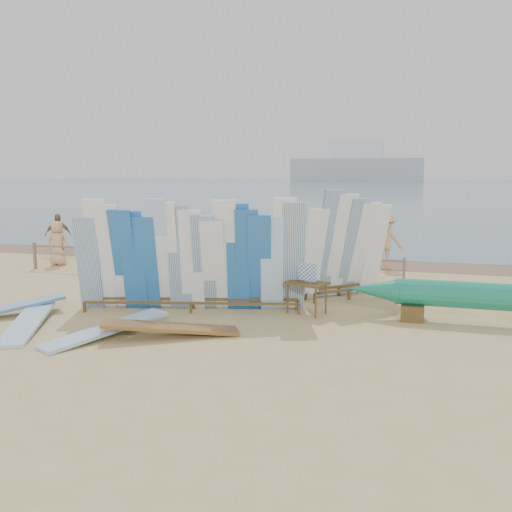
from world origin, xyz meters
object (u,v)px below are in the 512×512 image
(flat_board_a, at_px, (27,328))
(beachgoer_0, at_px, (58,243))
(flat_board_c, at_px, (171,337))
(beachgoer_8, at_px, (359,252))
(beach_chair_left, at_px, (245,267))
(beachgoer_4, at_px, (190,242))
(beachgoer_11, at_px, (93,231))
(beachgoer_7, at_px, (351,243))
(beachgoer_extra_1, at_px, (58,235))
(flat_board_b, at_px, (107,336))
(beachgoer_5, at_px, (230,240))
(beach_chair_right, at_px, (275,266))
(beachgoer_9, at_px, (386,241))
(stroller, at_px, (300,264))
(outrigger_canoe, at_px, (500,299))
(side_surfboard_rack, at_px, (345,250))
(main_surfboard_rack, at_px, (192,260))
(flat_board_e, at_px, (3,317))
(vendor_table, at_px, (307,297))

(flat_board_a, height_order, beachgoer_0, beachgoer_0)
(flat_board_c, height_order, beachgoer_8, beachgoer_8)
(beachgoer_8, bearing_deg, beach_chair_left, 164.00)
(beachgoer_4, xyz_separation_m, beachgoer_11, (-4.83, 1.61, 0.11))
(beachgoer_7, height_order, beachgoer_extra_1, beachgoer_7)
(flat_board_b, bearing_deg, beachgoer_5, 119.21)
(beach_chair_right, height_order, beachgoer_9, beachgoer_9)
(stroller, relative_size, beachgoer_4, 0.59)
(beachgoer_8, bearing_deg, outrigger_canoe, -84.85)
(beach_chair_left, bearing_deg, flat_board_b, -106.32)
(flat_board_b, height_order, stroller, stroller)
(beachgoer_8, bearing_deg, beachgoer_4, 146.26)
(flat_board_a, bearing_deg, flat_board_c, -18.59)
(side_surfboard_rack, relative_size, beachgoer_5, 1.66)
(flat_board_c, relative_size, beachgoer_9, 1.45)
(beachgoer_7, relative_size, beachgoer_11, 0.92)
(flat_board_c, height_order, beach_chair_right, beach_chair_right)
(main_surfboard_rack, distance_m, flat_board_e, 4.43)
(outrigger_canoe, distance_m, beachgoer_7, 7.28)
(beachgoer_8, height_order, beachgoer_4, beachgoer_4)
(main_surfboard_rack, relative_size, beachgoer_11, 2.85)
(main_surfboard_rack, relative_size, flat_board_b, 1.98)
(flat_board_e, bearing_deg, beachgoer_9, 87.58)
(main_surfboard_rack, distance_m, beachgoer_4, 6.25)
(side_surfboard_rack, height_order, flat_board_c, side_surfboard_rack)
(beachgoer_5, bearing_deg, vendor_table, -179.72)
(side_surfboard_rack, distance_m, vendor_table, 2.13)
(beach_chair_left, distance_m, beachgoer_9, 4.96)
(beachgoer_4, bearing_deg, beachgoer_11, -67.13)
(outrigger_canoe, height_order, flat_board_e, outrigger_canoe)
(main_surfboard_rack, xyz_separation_m, beachgoer_5, (-1.31, 6.71, -0.36))
(beachgoer_0, bearing_deg, beach_chair_left, 168.26)
(flat_board_b, distance_m, beachgoer_extra_1, 11.65)
(beachgoer_11, bearing_deg, beachgoer_9, 46.48)
(beachgoer_0, bearing_deg, beachgoer_7, -178.24)
(beach_chair_left, xyz_separation_m, beachgoer_8, (3.43, 0.86, 0.49))
(outrigger_canoe, relative_size, flat_board_b, 2.40)
(beachgoer_extra_1, bearing_deg, flat_board_e, -90.56)
(flat_board_e, xyz_separation_m, beach_chair_right, (4.70, 6.65, 0.28))
(main_surfboard_rack, xyz_separation_m, beachgoer_0, (-6.96, 4.65, -0.43))
(beachgoer_4, relative_size, beachgoer_extra_1, 1.01)
(flat_board_b, xyz_separation_m, beachgoer_extra_1, (-7.45, 8.91, 0.82))
(beachgoer_0, bearing_deg, flat_board_c, 127.20)
(side_surfboard_rack, distance_m, beach_chair_right, 3.76)
(side_surfboard_rack, bearing_deg, beachgoer_extra_1, 118.44)
(vendor_table, bearing_deg, flat_board_e, -141.25)
(flat_board_a, distance_m, beachgoer_9, 11.69)
(flat_board_b, distance_m, flat_board_e, 3.08)
(beachgoer_7, height_order, beachgoer_5, beachgoer_7)
(side_surfboard_rack, relative_size, beachgoer_9, 1.52)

